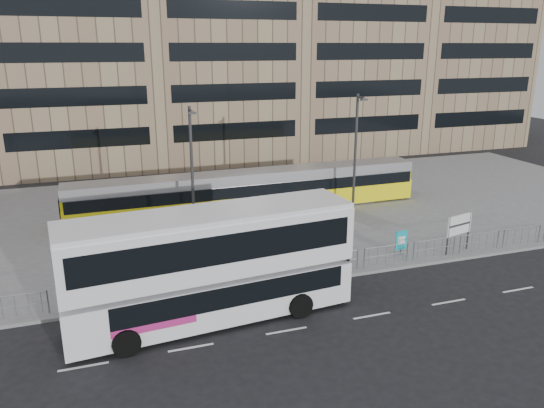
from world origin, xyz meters
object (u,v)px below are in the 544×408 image
object	(u,v)px
pedestrian	(162,229)
traffic_light_west	(131,254)
ad_panel	(401,241)
station_sign	(459,226)
lamp_post_west	(192,167)
double_decker_bus	(211,262)
lamp_post_east	(356,151)
tram	(251,192)

from	to	relation	value
pedestrian	traffic_light_west	size ratio (longest dim) A/B	0.55
ad_panel	traffic_light_west	distance (m)	14.65
station_sign	lamp_post_west	xyz separation A→B (m)	(-13.51, 7.61, 2.78)
station_sign	traffic_light_west	bearing A→B (deg)	164.91
ad_panel	traffic_light_west	world-z (taller)	traffic_light_west
pedestrian	lamp_post_west	distance (m)	4.11
double_decker_bus	ad_panel	bearing A→B (deg)	11.80
pedestrian	lamp_post_east	world-z (taller)	lamp_post_east
double_decker_bus	traffic_light_west	size ratio (longest dim) A/B	3.99
lamp_post_west	lamp_post_east	world-z (taller)	lamp_post_east
station_sign	pedestrian	world-z (taller)	station_sign
double_decker_bus	tram	size ratio (longest dim) A/B	0.50
double_decker_bus	traffic_light_west	world-z (taller)	double_decker_bus
station_sign	lamp_post_west	world-z (taller)	lamp_post_west
station_sign	lamp_post_east	bearing A→B (deg)	92.96
tram	ad_panel	world-z (taller)	tram
double_decker_bus	tram	xyz separation A→B (m)	(5.83, 13.82, -1.02)
lamp_post_west	traffic_light_west	bearing A→B (deg)	-121.06
tram	station_sign	bearing A→B (deg)	-52.15
pedestrian	traffic_light_west	distance (m)	6.78
tram	double_decker_bus	bearing A→B (deg)	-113.93
pedestrian	lamp_post_east	bearing A→B (deg)	-85.34
station_sign	pedestrian	size ratio (longest dim) A/B	1.28
station_sign	traffic_light_west	distance (m)	17.81
pedestrian	lamp_post_east	xyz separation A→B (m)	(13.23, 1.28, 3.62)
tram	traffic_light_west	size ratio (longest dim) A/B	7.98
lamp_post_east	double_decker_bus	bearing A→B (deg)	-138.51
double_decker_bus	lamp_post_west	xyz separation A→B (m)	(1.21, 10.41, 1.82)
double_decker_bus	lamp_post_east	world-z (taller)	lamp_post_east
lamp_post_east	lamp_post_west	bearing A→B (deg)	-177.44
tram	lamp_post_west	bearing A→B (deg)	-144.60
traffic_light_west	lamp_post_west	world-z (taller)	lamp_post_west
double_decker_bus	traffic_light_west	distance (m)	4.54
lamp_post_east	station_sign	bearing A→B (deg)	-73.56
pedestrian	ad_panel	bearing A→B (deg)	-116.95
pedestrian	double_decker_bus	bearing A→B (deg)	-175.57
lamp_post_west	lamp_post_east	distance (m)	11.13
ad_panel	lamp_post_east	distance (m)	8.27
traffic_light_west	double_decker_bus	bearing A→B (deg)	-62.47
double_decker_bus	pedestrian	xyz separation A→B (m)	(-0.89, 9.63, -1.62)
pedestrian	lamp_post_west	bearing A→B (deg)	-70.51
double_decker_bus	tram	world-z (taller)	double_decker_bus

